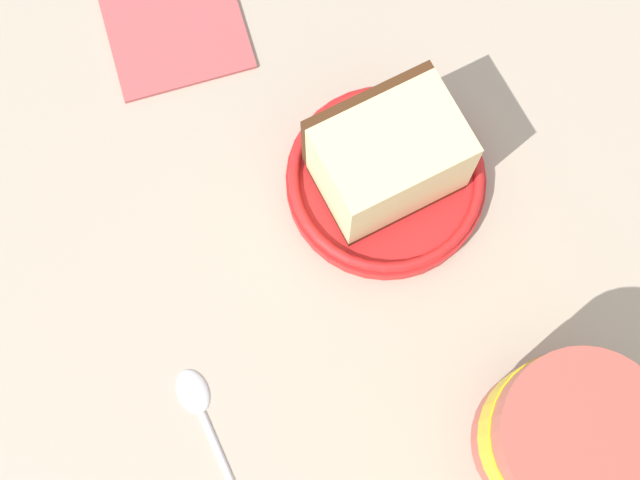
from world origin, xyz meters
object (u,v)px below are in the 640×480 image
object	(u,v)px
tea_mug	(564,440)
teaspoon	(208,427)
small_plate	(386,180)
cake_slice	(388,157)
folded_napkin	(173,20)

from	to	relation	value
tea_mug	teaspoon	size ratio (longest dim) A/B	0.78
small_plate	teaspoon	xyz separation A→B (cm)	(10.93, -16.39, -0.59)
small_plate	tea_mug	xyz separation A→B (cm)	(19.39, 2.87, 4.10)
tea_mug	teaspoon	world-z (taller)	tea_mug
cake_slice	small_plate	bearing A→B (deg)	6.28
small_plate	tea_mug	world-z (taller)	tea_mug
folded_napkin	teaspoon	bearing A→B (deg)	-14.28
small_plate	cake_slice	world-z (taller)	cake_slice
small_plate	folded_napkin	size ratio (longest dim) A/B	1.30
cake_slice	teaspoon	bearing A→B (deg)	-55.59
teaspoon	folded_napkin	xyz separation A→B (cm)	(-27.47, 6.99, -0.05)
tea_mug	folded_napkin	size ratio (longest dim) A/B	1.05
folded_napkin	small_plate	bearing A→B (deg)	29.60
tea_mug	folded_napkin	xyz separation A→B (cm)	(-35.93, -12.27, -4.74)
small_plate	folded_napkin	xyz separation A→B (cm)	(-16.54, -9.40, -0.63)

